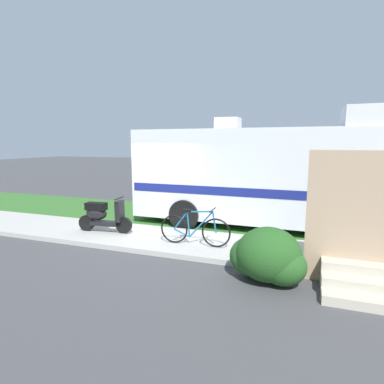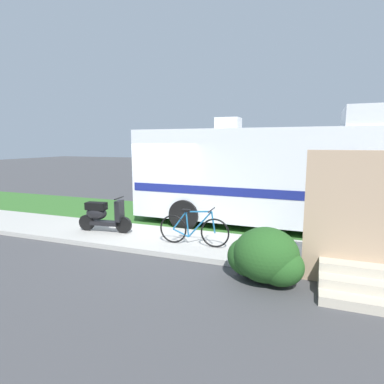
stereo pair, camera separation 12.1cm
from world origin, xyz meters
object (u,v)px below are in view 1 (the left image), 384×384
(scooter, at_px, (103,215))
(bicycle, at_px, (195,229))
(motorhome_rv, at_px, (269,174))
(bottle_green, at_px, (323,258))
(pickup_truck_near, at_px, (275,180))

(scooter, xyz_separation_m, bicycle, (2.73, -0.23, -0.07))
(motorhome_rv, distance_m, bottle_green, 3.53)
(scooter, bearing_deg, motorhome_rv, 31.02)
(motorhome_rv, relative_size, bicycle, 4.41)
(scooter, relative_size, pickup_truck_near, 0.29)
(motorhome_rv, relative_size, scooter, 4.93)
(motorhome_rv, relative_size, bottle_green, 31.03)
(bicycle, xyz_separation_m, pickup_truck_near, (1.13, 7.16, 0.45))
(motorhome_rv, bearing_deg, bottle_green, -63.19)
(pickup_truck_near, bearing_deg, bicycle, -98.96)
(scooter, height_order, pickup_truck_near, pickup_truck_near)
(motorhome_rv, xyz_separation_m, bottle_green, (1.46, -2.89, -1.39))
(motorhome_rv, height_order, pickup_truck_near, motorhome_rv)
(pickup_truck_near, bearing_deg, bottle_green, -77.07)
(motorhome_rv, relative_size, pickup_truck_near, 1.42)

